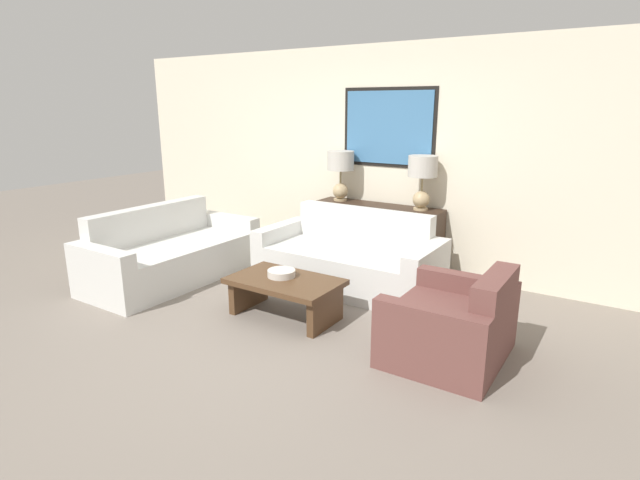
{
  "coord_description": "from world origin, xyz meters",
  "views": [
    {
      "loc": [
        2.6,
        -3.1,
        1.96
      ],
      "look_at": [
        -0.03,
        0.94,
        0.65
      ],
      "focal_mm": 28.0,
      "sensor_mm": 36.0,
      "label": 1
    }
  ],
  "objects": [
    {
      "name": "ground_plane",
      "position": [
        0.0,
        0.0,
        0.0
      ],
      "size": [
        20.0,
        20.0,
        0.0
      ],
      "primitive_type": "plane",
      "color": "slate"
    },
    {
      "name": "back_wall",
      "position": [
        0.0,
        2.44,
        1.33
      ],
      "size": [
        8.12,
        0.12,
        2.65
      ],
      "color": "beige",
      "rests_on": "ground_plane"
    },
    {
      "name": "console_table",
      "position": [
        0.0,
        2.18,
        0.4
      ],
      "size": [
        1.56,
        0.35,
        0.8
      ],
      "color": "#332319",
      "rests_on": "ground_plane"
    },
    {
      "name": "table_lamp_left",
      "position": [
        -0.53,
        2.18,
        1.21
      ],
      "size": [
        0.33,
        0.33,
        0.61
      ],
      "color": "tan",
      "rests_on": "console_table"
    },
    {
      "name": "table_lamp_right",
      "position": [
        0.53,
        2.18,
        1.21
      ],
      "size": [
        0.33,
        0.33,
        0.61
      ],
      "color": "tan",
      "rests_on": "console_table"
    },
    {
      "name": "couch_by_back_wall",
      "position": [
        0.0,
        1.5,
        0.28
      ],
      "size": [
        2.01,
        0.92,
        0.83
      ],
      "color": "silver",
      "rests_on": "ground_plane"
    },
    {
      "name": "couch_by_side",
      "position": [
        -1.84,
        0.58,
        0.28
      ],
      "size": [
        0.92,
        2.01,
        0.83
      ],
      "color": "silver",
      "rests_on": "ground_plane"
    },
    {
      "name": "coffee_table",
      "position": [
        -0.08,
        0.43,
        0.28
      ],
      "size": [
        1.04,
        0.64,
        0.38
      ],
      "color": "#4C331E",
      "rests_on": "ground_plane"
    },
    {
      "name": "decorative_bowl",
      "position": [
        -0.16,
        0.47,
        0.41
      ],
      "size": [
        0.27,
        0.27,
        0.06
      ],
      "color": "beige",
      "rests_on": "coffee_table"
    },
    {
      "name": "armchair_near_back_wall",
      "position": [
        1.51,
        0.5,
        0.27
      ],
      "size": [
        0.85,
        1.0,
        0.75
      ],
      "color": "brown",
      "rests_on": "ground_plane"
    }
  ]
}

